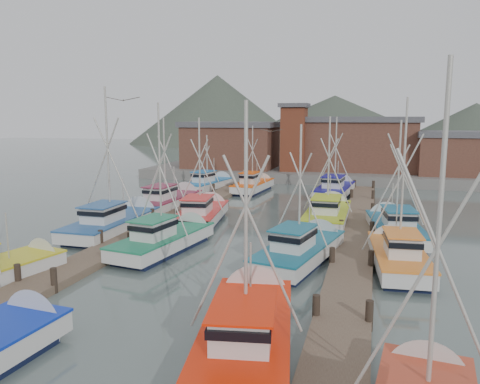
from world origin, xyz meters
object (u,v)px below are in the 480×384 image
(boat_4, at_px, (168,239))
(boat_12, at_px, (254,185))
(lookout_tower, at_px, (294,137))
(boat_1, at_px, (248,329))
(boat_8, at_px, (202,214))

(boat_4, bearing_deg, boat_12, 99.72)
(lookout_tower, xyz_separation_m, boat_1, (5.92, -44.52, -4.87))
(boat_1, distance_m, boat_8, 20.06)
(boat_1, bearing_deg, lookout_tower, 87.96)
(boat_1, height_order, boat_12, boat_1)
(boat_8, relative_size, boat_12, 1.14)
(lookout_tower, relative_size, boat_4, 0.89)
(boat_4, height_order, boat_12, boat_4)
(lookout_tower, height_order, boat_4, lookout_tower)
(boat_1, xyz_separation_m, boat_12, (-8.45, 34.13, -0.01))
(boat_4, height_order, boat_8, boat_4)
(boat_4, xyz_separation_m, boat_12, (-0.57, 23.61, -0.01))
(lookout_tower, relative_size, boat_1, 0.87)
(boat_12, bearing_deg, boat_1, -71.50)
(boat_8, bearing_deg, boat_4, -93.48)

